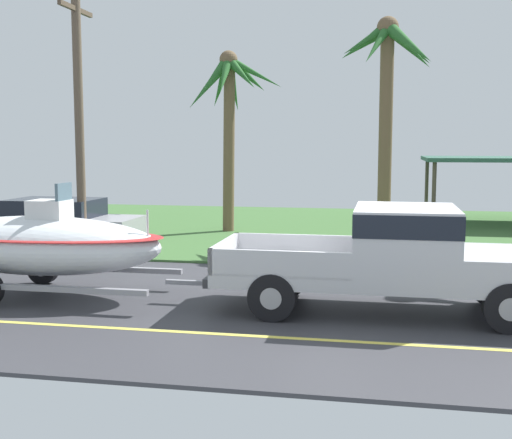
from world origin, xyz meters
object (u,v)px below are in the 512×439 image
Objects in this scene: pickup_truck_towing at (403,254)px; utility_pole at (79,116)px; boat_on_trailer at (38,244)px; palm_tree_near_right at (229,97)px; parked_sedan_near at (61,224)px; palm_tree_far_left at (389,74)px.

utility_pole is at bearing 149.22° from pickup_truck_towing.
utility_pole is (-8.34, 4.97, 2.62)m from pickup_truck_towing.
utility_pole is (-1.49, 4.97, 2.65)m from boat_on_trailer.
pickup_truck_towing is 1.00× the size of palm_tree_near_right.
palm_tree_near_right is at bearing 47.49° from parked_sedan_near.
parked_sedan_near is 10.14m from palm_tree_far_left.
palm_tree_near_right is (3.87, 4.23, 3.78)m from parked_sedan_near.
parked_sedan_near is at bearing 146.61° from utility_pole.
boat_on_trailer is at bearing -73.30° from utility_pole.
boat_on_trailer is 5.82m from utility_pole.
utility_pole is at bearing -33.39° from parked_sedan_near.
pickup_truck_towing is at bearing 0.00° from boat_on_trailer.
palm_tree_near_right reaches higher than boat_on_trailer.
boat_on_trailer is 0.88× the size of utility_pole.
palm_tree_near_right reaches higher than pickup_truck_towing.
pickup_truck_towing reaches higher than parked_sedan_near.
palm_tree_far_left is (6.56, 7.67, 3.85)m from boat_on_trailer.
boat_on_trailer is at bearing -98.32° from palm_tree_near_right.
pickup_truck_towing is 10.85m from parked_sedan_near.
palm_tree_far_left is (5.13, -2.14, 0.40)m from palm_tree_near_right.
parked_sedan_near is 0.73× the size of palm_tree_near_right.
boat_on_trailer is 0.96× the size of palm_tree_far_left.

